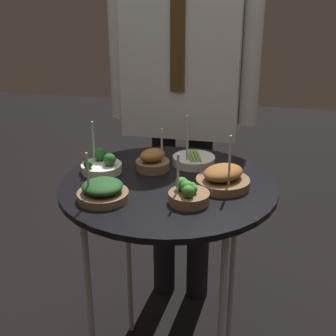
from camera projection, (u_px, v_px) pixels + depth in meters
The scene contains 8 objects.
serving_cart at pixel (168, 200), 1.46m from camera, with size 0.67×0.67×0.78m.
bowl_broccoli_back_left at pixel (102, 165), 1.52m from camera, with size 0.13×0.13×0.16m.
bowl_roast_mid_left at pixel (153, 161), 1.53m from camera, with size 0.11×0.11×0.14m.
bowl_asparagus_front_left at pixel (194, 160), 1.58m from camera, with size 0.14×0.14×0.18m.
bowl_spinach_near_rim at pixel (103, 191), 1.32m from camera, with size 0.15×0.15×0.15m.
bowl_broccoli_front_center at pixel (188, 194), 1.31m from camera, with size 0.12×0.12×0.14m.
bowl_roast_far_rim at pixel (223, 178), 1.40m from camera, with size 0.16×0.17×0.18m.
waiter_figure at pixel (183, 77), 1.81m from camera, with size 0.59×0.22×1.59m.
Camera 1 is at (0.28, -1.28, 1.37)m, focal length 50.00 mm.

